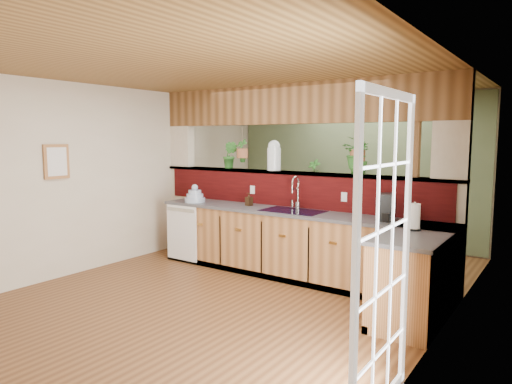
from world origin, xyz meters
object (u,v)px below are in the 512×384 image
Objects in this scene: dish_stack at (195,197)px; glass_jar at (274,155)px; faucet at (296,191)px; paper_towel at (414,217)px; soap_dispenser at (249,199)px; shelving_console at (333,214)px; coffee_maker at (386,208)px.

glass_jar is (1.09, 0.49, 0.62)m from dish_stack.
faucet is 1.51× the size of paper_towel.
faucet reaches higher than soap_dispenser.
soap_dispenser is 2.30m from shelving_console.
glass_jar reaches higher than soap_dispenser.
faucet is at bearing 9.80° from dish_stack.
faucet is 0.72m from glass_jar.
coffee_maker is 0.20× the size of shelving_console.
coffee_maker is at bearing 137.54° from paper_towel.
dish_stack is at bearing -169.49° from soap_dispenser.
faucet reaches higher than dish_stack.
dish_stack is at bearing -170.20° from faucet.
glass_jar reaches higher than coffee_maker.
shelving_console is (1.15, 2.39, -0.48)m from dish_stack.
dish_stack is 1.66× the size of soap_dispenser.
glass_jar is 0.28× the size of shelving_console.
paper_towel is at bearing -18.90° from glass_jar.
dish_stack is (-1.59, -0.27, -0.16)m from faucet.
soap_dispenser is 0.12× the size of shelving_console.
dish_stack reaches higher than shelving_console.
coffee_maker reaches higher than dish_stack.
faucet is 1.04× the size of glass_jar.
coffee_maker is 1.91m from glass_jar.
soap_dispenser is (-0.70, -0.11, -0.15)m from faucet.
paper_towel reaches higher than shelving_console.
faucet is 0.73m from soap_dispenser.
soap_dispenser is 0.62× the size of paper_towel.
coffee_maker is (2.88, 0.13, 0.06)m from dish_stack.
soap_dispenser is 0.60× the size of coffee_maker.
faucet is at bearing -23.67° from glass_jar.
shelving_console is at bearing 106.30° from coffee_maker.
dish_stack is 0.20× the size of shelving_console.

